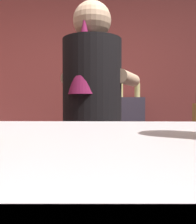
% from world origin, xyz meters
% --- Properties ---
extents(wall_back, '(5.20, 0.10, 2.70)m').
position_xyz_m(wall_back, '(0.00, 2.20, 1.35)').
color(wall_back, brown).
rests_on(wall_back, ground).
extents(prep_counter, '(2.10, 0.60, 0.92)m').
position_xyz_m(prep_counter, '(0.35, 0.57, 0.46)').
color(prep_counter, brown).
rests_on(prep_counter, ground).
extents(back_shelf, '(0.85, 0.36, 1.20)m').
position_xyz_m(back_shelf, '(0.18, 1.92, 0.60)').
color(back_shelf, '#3D3544').
rests_on(back_shelf, ground).
extents(bartender, '(0.50, 0.56, 1.71)m').
position_xyz_m(bartender, '(0.04, 0.11, 0.99)').
color(bartender, '#37313F').
rests_on(bartender, ground).
extents(mixing_bowl, '(0.16, 0.16, 0.05)m').
position_xyz_m(mixing_bowl, '(-0.37, 0.66, 0.94)').
color(mixing_bowl, '#C3512E').
rests_on(mixing_bowl, prep_counter).
extents(chefs_knife, '(0.24, 0.11, 0.01)m').
position_xyz_m(chefs_knife, '(0.32, 0.52, 0.92)').
color(chefs_knife, silver).
rests_on(chefs_knife, prep_counter).
extents(bottle_vinegar, '(0.05, 0.05, 0.20)m').
position_xyz_m(bottle_vinegar, '(-0.05, 1.91, 1.27)').
color(bottle_vinegar, red).
rests_on(bottle_vinegar, back_shelf).
extents(bottle_soy, '(0.07, 0.07, 0.26)m').
position_xyz_m(bottle_soy, '(0.52, 1.86, 1.30)').
color(bottle_soy, '#D7CA79').
rests_on(bottle_soy, back_shelf).
extents(bottle_olive_oil, '(0.07, 0.07, 0.27)m').
position_xyz_m(bottle_olive_oil, '(0.30, 1.88, 1.30)').
color(bottle_olive_oil, '#D8CA77').
rests_on(bottle_olive_oil, back_shelf).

